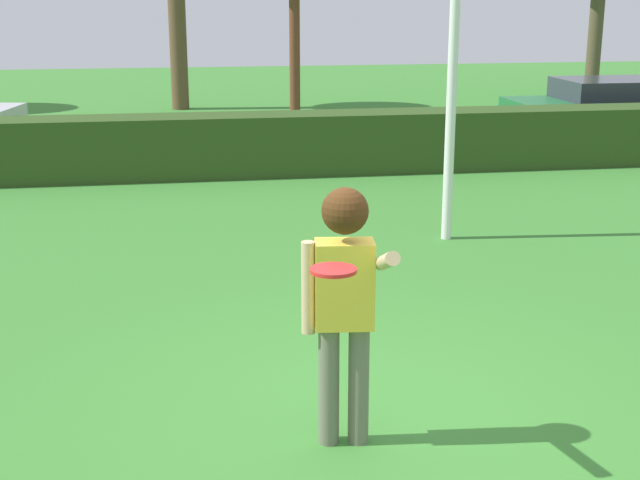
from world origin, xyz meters
The scene contains 5 objects.
ground_plane centered at (0.00, 0.00, 0.00)m, with size 60.00×60.00×0.00m, color #387C2E.
person centered at (-0.32, -0.39, 1.10)m, with size 0.56×0.76×1.77m.
frisbee centered at (-0.52, -1.11, 1.47)m, with size 0.27×0.27×0.03m.
hedge_row centered at (0.00, 8.79, 0.50)m, with size 21.64×0.90×0.99m, color #2C471B.
parked_car_green centered at (7.29, 10.94, 0.69)m, with size 4.21×1.83×1.25m.
Camera 1 is at (-1.34, -5.77, 2.98)m, focal length 50.16 mm.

